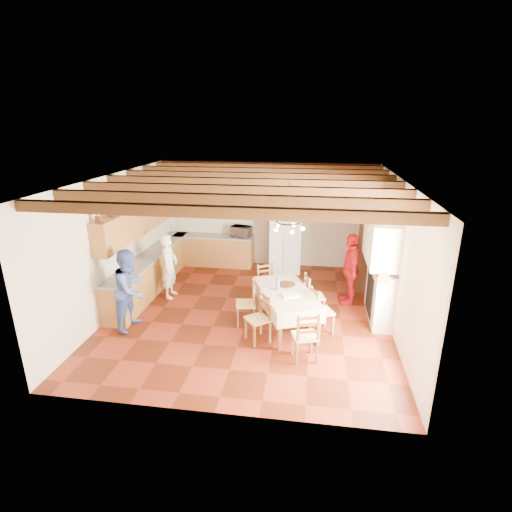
{
  "coord_description": "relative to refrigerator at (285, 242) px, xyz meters",
  "views": [
    {
      "loc": [
        1.31,
        -7.93,
        4.12
      ],
      "look_at": [
        0.1,
        0.3,
        1.25
      ],
      "focal_mm": 28.0,
      "sensor_mm": 36.0,
      "label": 1
    }
  ],
  "objects": [
    {
      "name": "wall_right",
      "position": [
        2.46,
        -2.75,
        0.64
      ],
      "size": [
        0.02,
        6.5,
        3.0
      ],
      "primitive_type": "cube",
      "color": "beige",
      "rests_on": "ground"
    },
    {
      "name": "wall_picture",
      "position": [
        1.0,
        0.48,
        0.99
      ],
      "size": [
        0.34,
        0.03,
        0.42
      ],
      "primitive_type": "cube",
      "color": "black",
      "rests_on": "ground"
    },
    {
      "name": "chair_left_near",
      "position": [
        -0.21,
        -3.88,
        -0.38
      ],
      "size": [
        0.57,
        0.58,
        0.96
      ],
      "primitive_type": null,
      "rotation": [
        0.0,
        0.0,
        -0.92
      ],
      "color": "brown",
      "rests_on": "floor"
    },
    {
      "name": "microwave",
      "position": [
        -1.27,
        0.2,
        0.19
      ],
      "size": [
        0.64,
        0.52,
        0.3
      ],
      "primitive_type": "imported",
      "rotation": [
        0.0,
        0.0,
        -0.31
      ],
      "color": "silver",
      "rests_on": "countertop_back"
    },
    {
      "name": "upper_cabinets",
      "position": [
        -3.38,
        -1.7,
        0.99
      ],
      "size": [
        0.35,
        4.2,
        0.7
      ],
      "primitive_type": "cube",
      "color": "brown",
      "rests_on": "ground"
    },
    {
      "name": "person_woman_red",
      "position": [
        1.66,
        -1.88,
        -0.02
      ],
      "size": [
        0.49,
        1.02,
        1.68
      ],
      "primitive_type": "imported",
      "rotation": [
        0.0,
        0.0,
        -1.49
      ],
      "color": "red",
      "rests_on": "floor"
    },
    {
      "name": "hutch",
      "position": [
        2.2,
        -0.69,
        0.34
      ],
      "size": [
        0.64,
        1.36,
        2.4
      ],
      "primitive_type": null,
      "rotation": [
        0.0,
        0.0,
        -0.07
      ],
      "color": "#3D1D11",
      "rests_on": "floor"
    },
    {
      "name": "chandelier",
      "position": [
        0.29,
        -3.25,
        1.39
      ],
      "size": [
        0.47,
        0.47,
        0.03
      ],
      "primitive_type": "torus",
      "color": "black",
      "rests_on": "ground"
    },
    {
      "name": "person_woman_blue",
      "position": [
        -2.84,
        -3.71,
        -0.01
      ],
      "size": [
        0.74,
        0.9,
        1.7
      ],
      "primitive_type": "imported",
      "rotation": [
        0.0,
        0.0,
        1.45
      ],
      "color": "#425AAA",
      "rests_on": "floor"
    },
    {
      "name": "wall_front",
      "position": [
        -0.55,
        -6.01,
        0.64
      ],
      "size": [
        6.0,
        0.02,
        3.0
      ],
      "primitive_type": "cube",
      "color": "beige",
      "rests_on": "ground"
    },
    {
      "name": "backsplash_left",
      "position": [
        -3.54,
        -1.7,
        0.34
      ],
      "size": [
        0.03,
        4.3,
        0.6
      ],
      "primitive_type": "cube",
      "color": "beige",
      "rests_on": "ground"
    },
    {
      "name": "floor",
      "position": [
        -0.55,
        -2.75,
        -0.87
      ],
      "size": [
        6.0,
        6.5,
        0.02
      ],
      "primitive_type": "cube",
      "color": "#4C1A0A",
      "rests_on": "ground"
    },
    {
      "name": "lower_cabinets_left",
      "position": [
        -3.25,
        -1.7,
        -0.43
      ],
      "size": [
        0.6,
        4.3,
        0.86
      ],
      "primitive_type": "cube",
      "color": "brown",
      "rests_on": "ground"
    },
    {
      "name": "countertop_back",
      "position": [
        -2.1,
        0.2,
        0.02
      ],
      "size": [
        2.34,
        0.62,
        0.04
      ],
      "primitive_type": "cube",
      "color": "slate",
      "rests_on": "lower_cabinets_back"
    },
    {
      "name": "ceiling_beams",
      "position": [
        -0.55,
        -2.75,
        2.05
      ],
      "size": [
        6.0,
        6.3,
        0.16
      ],
      "primitive_type": null,
      "color": "#3C2514",
      "rests_on": "ground"
    },
    {
      "name": "chair_left_far",
      "position": [
        -0.55,
        -3.24,
        -0.38
      ],
      "size": [
        0.47,
        0.49,
        0.96
      ],
      "primitive_type": null,
      "rotation": [
        0.0,
        0.0,
        -1.37
      ],
      "color": "brown",
      "rests_on": "floor"
    },
    {
      "name": "countertop_left",
      "position": [
        -3.25,
        -1.7,
        0.02
      ],
      "size": [
        0.62,
        4.3,
        0.04
      ],
      "primitive_type": "cube",
      "color": "slate",
      "rests_on": "lower_cabinets_left"
    },
    {
      "name": "dining_table",
      "position": [
        0.29,
        -3.25,
        -0.14
      ],
      "size": [
        1.57,
        2.06,
        0.81
      ],
      "rotation": [
        0.0,
        0.0,
        0.39
      ],
      "color": "silver",
      "rests_on": "floor"
    },
    {
      "name": "lower_cabinets_back",
      "position": [
        -2.1,
        0.2,
        -0.43
      ],
      "size": [
        2.3,
        0.6,
        0.86
      ],
      "primitive_type": "cube",
      "color": "brown",
      "rests_on": "ground"
    },
    {
      "name": "fireplace",
      "position": [
        2.17,
        -2.55,
        0.54
      ],
      "size": [
        0.56,
        1.6,
        2.8
      ],
      "primitive_type": null,
      "color": "beige",
      "rests_on": "ground"
    },
    {
      "name": "refrigerator",
      "position": [
        0.0,
        0.0,
        0.0
      ],
      "size": [
        0.94,
        0.8,
        1.72
      ],
      "primitive_type": "cube",
      "rotation": [
        0.0,
        0.0,
        0.12
      ],
      "color": "white",
      "rests_on": "floor"
    },
    {
      "name": "chair_right_far",
      "position": [
        0.86,
        -2.65,
        -0.38
      ],
      "size": [
        0.5,
        0.51,
        0.96
      ],
      "primitive_type": null,
      "rotation": [
        0.0,
        0.0,
        1.85
      ],
      "color": "brown",
      "rests_on": "floor"
    },
    {
      "name": "backsplash_back",
      "position": [
        -2.1,
        0.49,
        0.34
      ],
      "size": [
        2.3,
        0.03,
        0.6
      ],
      "primitive_type": "cube",
      "color": "beige",
      "rests_on": "ground"
    },
    {
      "name": "chair_end_far",
      "position": [
        -0.2,
        -2.26,
        -0.38
      ],
      "size": [
        0.56,
        0.56,
        0.96
      ],
      "primitive_type": null,
      "rotation": [
        0.0,
        0.0,
        0.53
      ],
      "color": "brown",
      "rests_on": "floor"
    },
    {
      "name": "fridge_vase",
      "position": [
        -0.05,
        0.0,
        1.0
      ],
      "size": [
        0.31,
        0.31,
        0.28
      ],
      "primitive_type": "imported",
      "rotation": [
        0.0,
        0.0,
        0.14
      ],
      "color": "#3D1D11",
      "rests_on": "refrigerator"
    },
    {
      "name": "wall_left",
      "position": [
        -3.56,
        -2.75,
        0.64
      ],
      "size": [
        0.02,
        6.5,
        3.0
      ],
      "primitive_type": "cube",
      "color": "beige",
      "rests_on": "ground"
    },
    {
      "name": "person_man",
      "position": [
        -2.59,
        -2.15,
        -0.07
      ],
      "size": [
        0.38,
        0.58,
        1.57
      ],
      "primitive_type": "imported",
      "rotation": [
        0.0,
        0.0,
        1.58
      ],
      "color": "white",
      "rests_on": "floor"
    },
    {
      "name": "wall_back",
      "position": [
        -0.55,
        0.51,
        0.64
      ],
      "size": [
        6.0,
        0.02,
        3.0
      ],
      "primitive_type": "cube",
      "color": "beige",
      "rests_on": "ground"
    },
    {
      "name": "chair_right_near",
      "position": [
        1.02,
        -3.36,
        -0.38
      ],
      "size": [
        0.54,
        0.55,
        0.96
      ],
      "primitive_type": null,
      "rotation": [
        0.0,
        0.0,
        2.0
      ],
      "color": "brown",
      "rests_on": "floor"
    },
    {
      "name": "ceiling",
      "position": [
        -0.55,
        -2.75,
        2.15
      ],
      "size": [
        6.0,
        6.5,
        0.02
      ],
      "primitive_type": "cube",
      "color": "white",
      "rests_on": "ground"
    },
    {
      "name": "chair_end_near",
      "position": [
        0.71,
        -4.38,
        -0.38
      ],
      "size": [
        0.52,
        0.51,
        0.96
      ],
      "primitive_type": null,
      "rotation": [
        0.0,
        0.0,
        3.44
      ],
      "color": "brown",
      "rests_on": "floor"
    }
  ]
}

